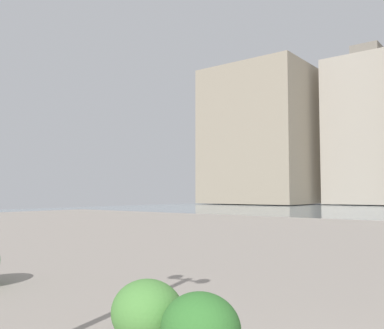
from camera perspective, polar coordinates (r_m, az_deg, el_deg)
The scene contains 4 objects.
building_annex at distance 72.36m, azimuth 22.62°, elevation 4.19°, with size 11.62×10.93×24.94m.
building_highrise at distance 72.96m, azimuth 9.52°, elevation 3.64°, with size 16.72×15.89×22.25m.
shrub_round at distance 5.21m, azimuth -6.01°, elevation -19.08°, with size 0.88×0.79×0.75m.
shrub_wide at distance 4.65m, azimuth 1.14°, elevation -21.11°, with size 0.86×0.77×0.73m.
Camera 1 is at (-1.02, 2.21, 1.75)m, focal length 39.81 mm.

